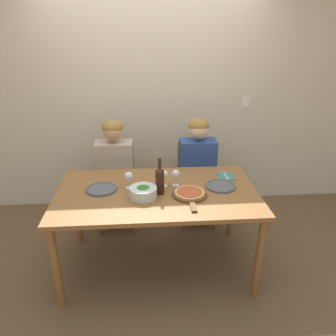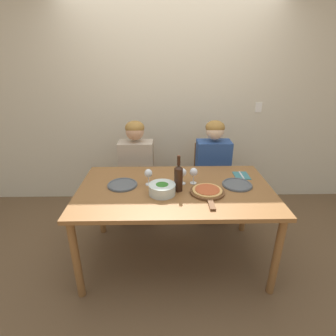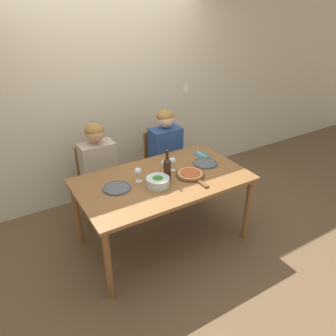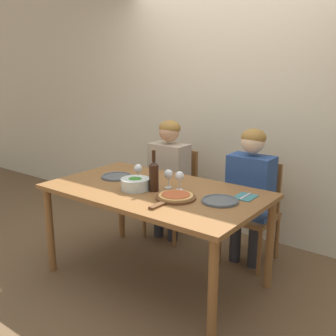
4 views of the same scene
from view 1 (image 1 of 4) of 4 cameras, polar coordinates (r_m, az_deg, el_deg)
ground_plane at (r=3.22m, az=-1.77°, el=-16.35°), size 40.00×40.00×0.00m
back_wall at (r=3.82m, az=-2.92°, el=12.66°), size 10.00×0.06×2.70m
dining_table at (r=2.83m, az=-1.95°, el=-5.45°), size 1.70×0.98×0.77m
chair_left at (r=3.67m, az=-8.86°, el=-2.46°), size 0.42×0.42×0.88m
chair_right at (r=3.70m, az=4.79°, el=-2.05°), size 0.42×0.42×0.88m
person_woman at (r=3.47m, az=-9.23°, el=0.42°), size 0.47×0.51×1.20m
person_man at (r=3.50m, az=5.19°, el=0.83°), size 0.47×0.51×1.20m
wine_bottle at (r=2.70m, az=-1.44°, el=-2.06°), size 0.07×0.07×0.32m
broccoli_bowl at (r=2.68m, az=-4.33°, el=-4.22°), size 0.23×0.23×0.10m
dinner_plate_left at (r=2.86m, az=-11.49°, el=-3.56°), size 0.27×0.27×0.02m
dinner_plate_right at (r=2.89m, az=9.13°, el=-3.07°), size 0.27×0.27×0.02m
pizza_on_board at (r=2.71m, az=3.79°, el=-4.51°), size 0.29×0.43×0.04m
wine_glass_left at (r=2.81m, az=-6.86°, el=-1.58°), size 0.07×0.07×0.15m
wine_glass_right at (r=2.84m, az=1.35°, el=-1.18°), size 0.07×0.07×0.15m
wine_glass_centre at (r=2.82m, az=-0.66°, el=-1.31°), size 0.07×0.07×0.15m
fork_on_napkin at (r=3.09m, az=10.04°, el=-1.44°), size 0.14×0.18×0.01m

